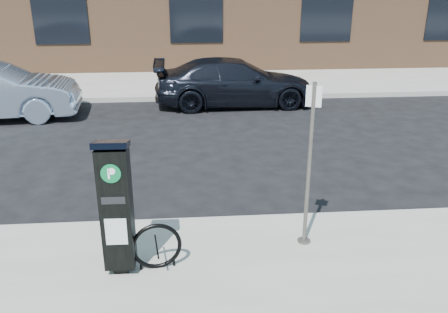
{
  "coord_description": "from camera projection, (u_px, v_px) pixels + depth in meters",
  "views": [
    {
      "loc": [
        -0.44,
        -6.53,
        3.7
      ],
      "look_at": [
        0.13,
        0.5,
        0.98
      ],
      "focal_mm": 38.0,
      "sensor_mm": 36.0,
      "label": 1
    }
  ],
  "objects": [
    {
      "name": "ground",
      "position": [
        218.0,
        226.0,
        7.44
      ],
      "size": [
        120.0,
        120.0,
        0.0
      ],
      "primitive_type": "plane",
      "color": "black",
      "rests_on": "ground"
    },
    {
      "name": "curb_far",
      "position": [
        201.0,
        98.0,
        14.87
      ],
      "size": [
        60.0,
        0.12,
        0.16
      ],
      "primitive_type": "cube",
      "color": "#9E9B93",
      "rests_on": "ground"
    },
    {
      "name": "bike_rack",
      "position": [
        157.0,
        246.0,
        6.03
      ],
      "size": [
        0.64,
        0.14,
        0.64
      ],
      "rotation": [
        0.0,
        0.0,
        0.13
      ],
      "color": "black",
      "rests_on": "sidewalk_near"
    },
    {
      "name": "sign_pole",
      "position": [
        309.0,
        167.0,
        6.32
      ],
      "size": [
        0.19,
        0.18,
        2.3
      ],
      "rotation": [
        0.0,
        0.0,
        -0.38
      ],
      "color": "#5F5854",
      "rests_on": "sidewalk_near"
    },
    {
      "name": "car_dark",
      "position": [
        235.0,
        82.0,
        14.15
      ],
      "size": [
        4.82,
        2.09,
        1.38
      ],
      "primitive_type": "imported",
      "rotation": [
        0.0,
        0.0,
        1.6
      ],
      "color": "black",
      "rests_on": "ground"
    },
    {
      "name": "parking_kiosk",
      "position": [
        116.0,
        206.0,
        5.76
      ],
      "size": [
        0.42,
        0.37,
        1.78
      ],
      "rotation": [
        0.0,
        0.0,
        -0.02
      ],
      "color": "black",
      "rests_on": "sidewalk_near"
    },
    {
      "name": "curb_near",
      "position": [
        218.0,
        223.0,
        7.39
      ],
      "size": [
        60.0,
        0.12,
        0.16
      ],
      "primitive_type": "cube",
      "color": "#9E9B93",
      "rests_on": "ground"
    },
    {
      "name": "sidewalk_far",
      "position": [
        196.0,
        64.0,
        20.43
      ],
      "size": [
        60.0,
        12.0,
        0.15
      ],
      "primitive_type": "cube",
      "color": "gray",
      "rests_on": "ground"
    }
  ]
}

